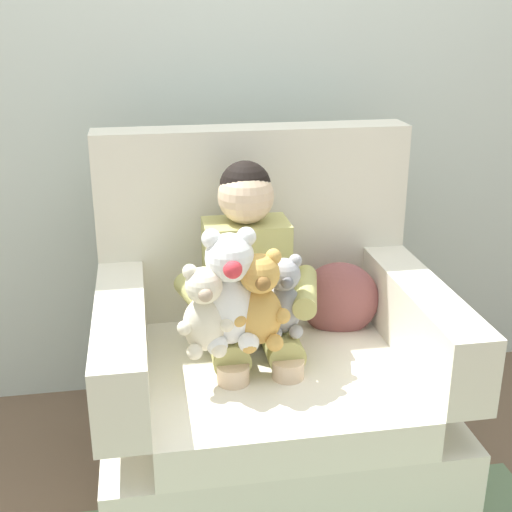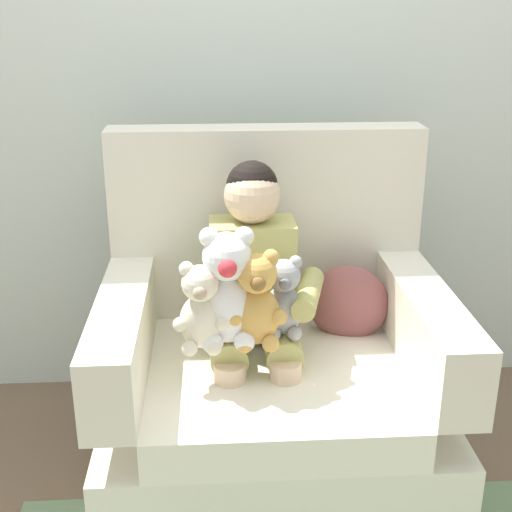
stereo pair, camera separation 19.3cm
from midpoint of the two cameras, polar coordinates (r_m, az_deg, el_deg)
ground_plane at (r=2.38m, az=-1.20°, el=-17.96°), size 8.00×8.00×0.00m
back_wall at (r=2.57m, az=-3.91°, el=16.50°), size 6.00×0.10×2.60m
armchair at (r=2.22m, az=-1.47°, el=-10.15°), size 1.03×0.86×1.09m
seated_child at (r=2.08m, az=-3.18°, el=-2.55°), size 0.45×0.39×0.82m
plush_grey at (r=1.97m, az=-0.50°, el=-3.54°), size 0.14×0.12×0.24m
plush_cream at (r=1.88m, az=-7.24°, el=-4.66°), size 0.16×0.13×0.26m
plush_white at (r=1.90m, az=-5.10°, el=-3.08°), size 0.21×0.17×0.35m
plush_honey at (r=1.90m, az=-2.62°, el=-3.87°), size 0.17×0.14×0.29m
throw_pillow at (r=2.26m, az=4.50°, el=-3.68°), size 0.28×0.18×0.26m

